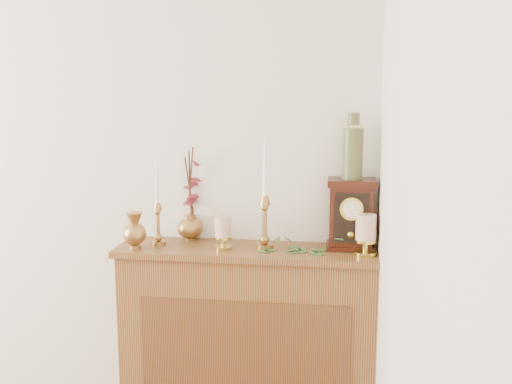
# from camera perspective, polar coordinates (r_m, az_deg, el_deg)

# --- Properties ---
(console_shelf) EXTENTS (1.24, 0.34, 0.93)m
(console_shelf) POSITION_cam_1_polar(r_m,az_deg,el_deg) (2.98, -0.76, -14.50)
(console_shelf) COLOR brown
(console_shelf) RESTS_ON ground
(candlestick_left) EXTENTS (0.07, 0.07, 0.41)m
(candlestick_left) POSITION_cam_1_polar(r_m,az_deg,el_deg) (2.88, -9.34, -2.35)
(candlestick_left) COLOR #A77B42
(candlestick_left) RESTS_ON console_shelf
(candlestick_center) EXTENTS (0.08, 0.08, 0.51)m
(candlestick_center) POSITION_cam_1_polar(r_m,az_deg,el_deg) (2.77, 0.82, -2.06)
(candlestick_center) COLOR #A77B42
(candlestick_center) RESTS_ON console_shelf
(bud_vase) EXTENTS (0.11, 0.11, 0.17)m
(bud_vase) POSITION_cam_1_polar(r_m,az_deg,el_deg) (2.83, -11.49, -3.68)
(bud_vase) COLOR #A77B42
(bud_vase) RESTS_ON console_shelf
(ginger_jar) EXTENTS (0.19, 0.20, 0.46)m
(ginger_jar) POSITION_cam_1_polar(r_m,az_deg,el_deg) (2.97, -6.11, -0.48)
(ginger_jar) COLOR #A77B42
(ginger_jar) RESTS_ON console_shelf
(pillar_candle_left) EXTENTS (0.09, 0.09, 0.16)m
(pillar_candle_left) POSITION_cam_1_polar(r_m,az_deg,el_deg) (2.78, -3.16, -3.73)
(pillar_candle_left) COLOR gold
(pillar_candle_left) RESTS_ON console_shelf
(pillar_candle_right) EXTENTS (0.10, 0.10, 0.20)m
(pillar_candle_right) POSITION_cam_1_polar(r_m,az_deg,el_deg) (2.72, 10.41, -3.81)
(pillar_candle_right) COLOR gold
(pillar_candle_right) RESTS_ON console_shelf
(ivy_garland) EXTENTS (0.40, 0.18, 0.07)m
(ivy_garland) POSITION_cam_1_polar(r_m,az_deg,el_deg) (2.77, 4.32, -5.37)
(ivy_garland) COLOR #376225
(ivy_garland) RESTS_ON console_shelf
(mantel_clock) EXTENTS (0.22, 0.16, 0.33)m
(mantel_clock) POSITION_cam_1_polar(r_m,az_deg,el_deg) (2.80, 9.03, -2.16)
(mantel_clock) COLOR #37130B
(mantel_clock) RESTS_ON console_shelf
(ceramic_vase) EXTENTS (0.09, 0.09, 0.30)m
(ceramic_vase) POSITION_cam_1_polar(r_m,az_deg,el_deg) (2.76, 9.20, 4.01)
(ceramic_vase) COLOR #1B3627
(ceramic_vase) RESTS_ON mantel_clock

